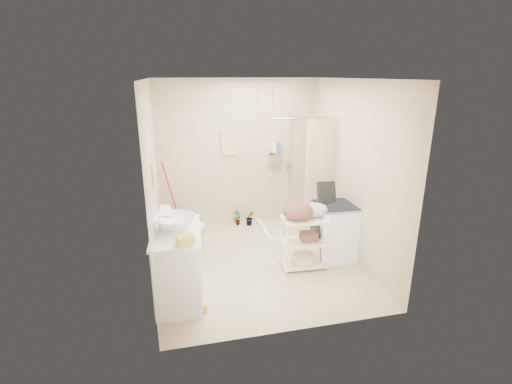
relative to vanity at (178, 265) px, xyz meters
The scene contains 23 objects.
floor 1.42m from the vanity, 30.24° to the left, with size 3.20×3.20×0.00m, color beige.
ceiling 2.54m from the vanity, 30.24° to the left, with size 2.80×3.20×0.04m, color silver.
wall_back 2.69m from the vanity, 63.00° to the left, with size 2.80×0.04×2.60m, color #C5B598.
wall_front 1.71m from the vanity, 38.53° to the right, with size 2.80×0.04×2.60m, color #C5B598.
wall_left 1.11m from the vanity, 109.54° to the left, with size 0.04×3.20×2.60m, color #C5B598.
wall_right 2.78m from the vanity, 14.80° to the left, with size 0.04×3.20×2.60m, color #C5B598.
vanity is the anchor object (origin of this frame).
sink 0.53m from the vanity, 91.21° to the left, with size 0.49×0.49×0.17m, color white.
counter_basket 0.64m from the vanity, 76.73° to the right, with size 0.18×0.14×0.10m, color gold.
floor_basket 0.54m from the vanity, 58.45° to the right, with size 0.27×0.21×0.14m, color gold.
toilet 1.32m from the vanity, 84.79° to the left, with size 0.40×0.70×0.72m, color white.
mop 2.16m from the vanity, 91.78° to the left, with size 0.12×0.12×1.28m, color #B61618, non-canonical shape.
potted_plant_a 2.41m from the vanity, 62.38° to the left, with size 0.15×0.10×0.29m, color brown.
potted_plant_b 2.48m from the vanity, 57.12° to the left, with size 0.16×0.13×0.29m, color brown.
hanging_towel 2.69m from the vanity, 65.89° to the left, with size 0.28×0.03×0.42m, color beige.
towel_ring 1.15m from the vanity, 114.79° to the left, with size 0.04×0.22×0.34m, color #DFC985, non-canonical shape.
tp_holder 0.80m from the vanity, 105.40° to the left, with size 0.08×0.12×0.14m, color white, non-canonical shape.
shower 2.72m from the vanity, 40.66° to the left, with size 1.10×1.10×2.10m, color white, non-canonical shape.
shampoo_bottle_a 3.00m from the vanity, 50.25° to the left, with size 0.08×0.08×0.21m, color white.
shampoo_bottle_b 3.05m from the vanity, 49.17° to the left, with size 0.08×0.08×0.18m, color #3D57AC.
washing_machine 2.37m from the vanity, 14.06° to the left, with size 0.57×0.59×0.84m, color white.
laundry_rack 1.81m from the vanity, 12.41° to the left, with size 0.65×0.38×0.89m, color white, non-canonical shape.
ironing_board 2.26m from the vanity, 14.23° to the left, with size 0.34×0.10×1.21m, color black, non-canonical shape.
Camera 1 is at (-1.15, -4.80, 2.65)m, focal length 26.00 mm.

